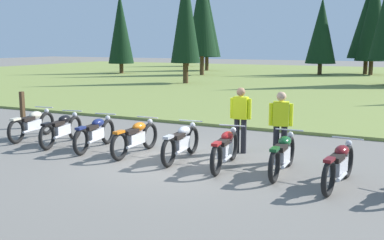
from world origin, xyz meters
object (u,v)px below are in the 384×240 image
motorcycle_cream (32,124)px  motorcycle_black (62,129)px  motorcycle_red (225,148)px  rider_in_hivis_vest (241,116)px  motorcycle_maroon (339,165)px  motorcycle_british_green (283,154)px  motorcycle_orange (136,137)px  motorcycle_navy (95,133)px  motorcycle_silver (181,142)px  rider_near_row_end (281,123)px  trail_marker_post (23,110)px

motorcycle_cream → motorcycle_black: same height
motorcycle_red → rider_in_hivis_vest: rider_in_hivis_vest is taller
motorcycle_red → rider_in_hivis_vest: bearing=98.0°
rider_in_hivis_vest → motorcycle_maroon: bearing=-33.5°
motorcycle_maroon → motorcycle_british_green: bearing=162.6°
motorcycle_black → rider_in_hivis_vest: bearing=15.0°
motorcycle_orange → motorcycle_red: size_ratio=1.00×
motorcycle_navy → motorcycle_silver: (2.56, 0.01, 0.00)m
motorcycle_black → rider_near_row_end: 6.01m
motorcycle_black → motorcycle_maroon: size_ratio=0.99×
motorcycle_silver → motorcycle_maroon: size_ratio=1.00×
motorcycle_navy → motorcycle_red: bearing=-2.2°
motorcycle_maroon → motorcycle_black: bearing=175.9°
motorcycle_maroon → trail_marker_post: (-10.34, 1.85, 0.17)m
motorcycle_cream → motorcycle_british_green: same height
motorcycle_black → motorcycle_navy: size_ratio=1.00×
motorcycle_black → motorcycle_silver: (3.76, -0.05, 0.00)m
rider_in_hivis_vest → motorcycle_british_green: bearing=-43.3°
motorcycle_maroon → motorcycle_navy: bearing=175.7°
motorcycle_orange → motorcycle_british_green: 3.79m
motorcycle_british_green → rider_near_row_end: size_ratio=1.26×
motorcycle_cream → trail_marker_post: bearing=144.5°
motorcycle_orange → trail_marker_post: trail_marker_post is taller
motorcycle_british_green → motorcycle_maroon: (1.22, -0.38, 0.00)m
motorcycle_british_green → trail_marker_post: bearing=170.9°
trail_marker_post → rider_near_row_end: bearing=-3.7°
motorcycle_silver → motorcycle_red: (1.20, -0.16, 0.00)m
motorcycle_cream → rider_in_hivis_vest: (6.06, 1.06, 0.51)m
motorcycle_black → motorcycle_silver: size_ratio=0.99×
motorcycle_cream → motorcycle_orange: bearing=-4.0°
motorcycle_orange → motorcycle_british_green: bearing=-1.4°
rider_near_row_end → motorcycle_silver: bearing=-160.1°
motorcycle_cream → motorcycle_navy: (2.51, -0.27, 0.00)m
motorcycle_silver → rider_in_hivis_vest: 1.73m
motorcycle_cream → trail_marker_post: trail_marker_post is taller
motorcycle_silver → trail_marker_post: trail_marker_post is taller
motorcycle_british_green → trail_marker_post: size_ratio=1.73×
motorcycle_silver → motorcycle_black: bearing=179.3°
motorcycle_british_green → rider_near_row_end: (-0.32, 0.89, 0.51)m
motorcycle_cream → rider_in_hivis_vest: rider_in_hivis_vest is taller
motorcycle_silver → trail_marker_post: 6.76m
motorcycle_navy → rider_in_hivis_vest: 3.83m
motorcycle_black → motorcycle_red: size_ratio=0.99×
motorcycle_orange → motorcycle_silver: size_ratio=1.00×
rider_near_row_end → motorcycle_maroon: bearing=-39.7°
rider_near_row_end → rider_in_hivis_vest: bearing=156.0°
motorcycle_navy → motorcycle_cream: bearing=173.9°
motorcycle_red → rider_near_row_end: size_ratio=1.25×
motorcycle_orange → motorcycle_maroon: (5.01, -0.47, 0.00)m
trail_marker_post → motorcycle_black: bearing=-24.7°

